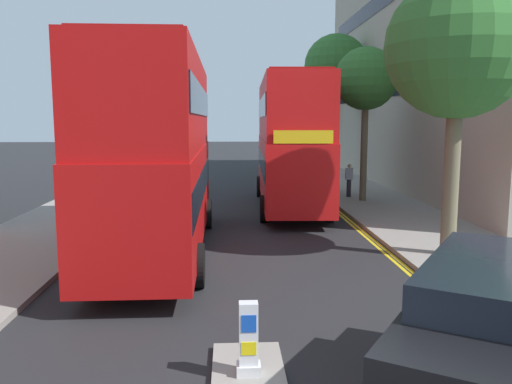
{
  "coord_description": "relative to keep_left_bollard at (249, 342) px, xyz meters",
  "views": [
    {
      "loc": [
        -0.27,
        -3.76,
        3.85
      ],
      "look_at": [
        0.5,
        11.0,
        1.8
      ],
      "focal_mm": 36.46,
      "sensor_mm": 36.0,
      "label": 1
    }
  ],
  "objects": [
    {
      "name": "keep_left_bollard",
      "position": [
        0.0,
        0.0,
        0.0
      ],
      "size": [
        0.36,
        0.28,
        1.11
      ],
      "color": "silver",
      "rests_on": "traffic_island"
    },
    {
      "name": "kerb_line_outer",
      "position": [
        4.4,
        10.48,
        -0.6
      ],
      "size": [
        0.1,
        56.0,
        0.01
      ],
      "primitive_type": "cube",
      "color": "yellow",
      "rests_on": "ground"
    },
    {
      "name": "double_decker_bus_oncoming",
      "position": [
        2.41,
        15.4,
        2.42
      ],
      "size": [
        3.07,
        10.88,
        5.64
      ],
      "color": "red",
      "rests_on": "ground"
    },
    {
      "name": "townhouse_terrace_right",
      "position": [
        13.5,
        22.34,
        6.76
      ],
      "size": [
        10.08,
        28.0,
        14.74
      ],
      "color": "#B2A893",
      "rests_on": "ground"
    },
    {
      "name": "street_tree_mid",
      "position": [
        5.93,
        16.32,
        5.03
      ],
      "size": [
        2.83,
        2.83,
        6.98
      ],
      "color": "#6B6047",
      "rests_on": "sidewalk_right"
    },
    {
      "name": "sidewalk_left",
      "position": [
        -6.5,
        12.48,
        -0.54
      ],
      "size": [
        4.0,
        80.0,
        0.14
      ],
      "primitive_type": "cube",
      "color": "gray",
      "rests_on": "ground"
    },
    {
      "name": "double_decker_bus_away",
      "position": [
        -2.28,
        7.76,
        2.42
      ],
      "size": [
        2.86,
        10.83,
        5.64
      ],
      "color": "#B20F0F",
      "rests_on": "ground"
    },
    {
      "name": "sidewalk_right",
      "position": [
        6.5,
        12.48,
        -0.54
      ],
      "size": [
        4.0,
        80.0,
        0.14
      ],
      "primitive_type": "cube",
      "color": "gray",
      "rests_on": "ground"
    },
    {
      "name": "traffic_island",
      "position": [
        0.0,
        0.0,
        -0.56
      ],
      "size": [
        1.1,
        2.2,
        0.1
      ],
      "primitive_type": "cube",
      "color": "gray",
      "rests_on": "ground"
    },
    {
      "name": "street_tree_far",
      "position": [
        5.83,
        6.59,
        5.14
      ],
      "size": [
        3.86,
        3.86,
        7.58
      ],
      "color": "#6B6047",
      "rests_on": "sidewalk_right"
    },
    {
      "name": "street_tree_near",
      "position": [
        6.76,
        27.0,
        6.66
      ],
      "size": [
        4.2,
        4.2,
        9.26
      ],
      "color": "#6B6047",
      "rests_on": "sidewalk_right"
    },
    {
      "name": "kerb_line_inner",
      "position": [
        4.24,
        10.48,
        -0.6
      ],
      "size": [
        0.1,
        56.0,
        0.01
      ],
      "primitive_type": "cube",
      "color": "yellow",
      "rests_on": "ground"
    },
    {
      "name": "taxi_minivan",
      "position": [
        2.98,
        -1.45,
        0.46
      ],
      "size": [
        4.17,
        5.05,
        2.12
      ],
      "color": "black",
      "rests_on": "ground"
    },
    {
      "name": "street_tree_distant",
      "position": [
        7.14,
        36.02,
        5.08
      ],
      "size": [
        3.81,
        3.81,
        7.5
      ],
      "color": "#6B6047",
      "rests_on": "sidewalk_right"
    },
    {
      "name": "pedestrian_far",
      "position": [
        5.55,
        17.51,
        0.38
      ],
      "size": [
        0.34,
        0.22,
        1.62
      ],
      "color": "#2D2D38",
      "rests_on": "sidewalk_right"
    }
  ]
}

